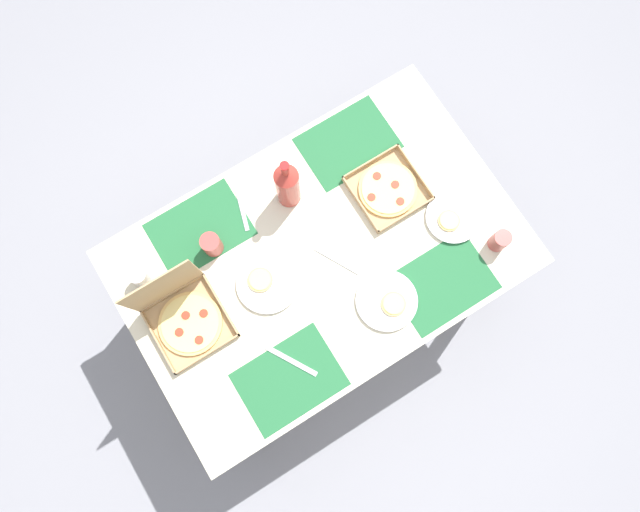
# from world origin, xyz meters

# --- Properties ---
(ground_plane) EXTENTS (6.00, 6.00, 0.00)m
(ground_plane) POSITION_xyz_m (0.00, 0.00, 0.00)
(ground_plane) COLOR gray
(dining_table) EXTENTS (1.48, 0.96, 0.76)m
(dining_table) POSITION_xyz_m (0.00, 0.00, 0.65)
(dining_table) COLOR #3F3328
(dining_table) RESTS_ON ground_plane
(placemat_near_left) EXTENTS (0.36, 0.26, 0.00)m
(placemat_near_left) POSITION_xyz_m (-0.33, -0.33, 0.77)
(placemat_near_left) COLOR #236638
(placemat_near_left) RESTS_ON dining_table
(placemat_near_right) EXTENTS (0.36, 0.26, 0.00)m
(placemat_near_right) POSITION_xyz_m (0.33, -0.33, 0.77)
(placemat_near_right) COLOR #236638
(placemat_near_right) RESTS_ON dining_table
(placemat_far_left) EXTENTS (0.36, 0.26, 0.00)m
(placemat_far_left) POSITION_xyz_m (-0.33, 0.33, 0.77)
(placemat_far_left) COLOR #236638
(placemat_far_left) RESTS_ON dining_table
(placemat_far_right) EXTENTS (0.36, 0.26, 0.00)m
(placemat_far_right) POSITION_xyz_m (0.33, 0.33, 0.77)
(placemat_far_right) COLOR #236638
(placemat_far_right) RESTS_ON dining_table
(pizza_box_edge_far) EXTENTS (0.27, 0.27, 0.30)m
(pizza_box_edge_far) POSITION_xyz_m (-0.53, 0.06, 0.81)
(pizza_box_edge_far) COLOR tan
(pizza_box_edge_far) RESTS_ON dining_table
(pizza_box_corner_right) EXTENTS (0.26, 0.26, 0.04)m
(pizza_box_corner_right) POSITION_xyz_m (0.36, 0.08, 0.78)
(pizza_box_corner_right) COLOR tan
(pizza_box_corner_right) RESTS_ON dining_table
(plate_near_left) EXTENTS (0.23, 0.23, 0.03)m
(plate_near_left) POSITION_xyz_m (-0.22, 0.02, 0.77)
(plate_near_left) COLOR white
(plate_near_left) RESTS_ON dining_table
(plate_far_left) EXTENTS (0.21, 0.21, 0.03)m
(plate_far_left) POSITION_xyz_m (0.50, -0.14, 0.77)
(plate_far_left) COLOR white
(plate_far_left) RESTS_ON dining_table
(plate_near_right) EXTENTS (0.23, 0.23, 0.03)m
(plate_near_right) POSITION_xyz_m (0.12, -0.28, 0.77)
(plate_near_right) COLOR white
(plate_near_right) RESTS_ON dining_table
(soda_bottle) EXTENTS (0.09, 0.09, 0.32)m
(soda_bottle) POSITION_xyz_m (0.02, 0.26, 0.90)
(soda_bottle) COLOR #B2382D
(soda_bottle) RESTS_ON dining_table
(cup_red) EXTENTS (0.07, 0.07, 0.10)m
(cup_red) POSITION_xyz_m (-0.60, 0.27, 0.81)
(cup_red) COLOR silver
(cup_red) RESTS_ON dining_table
(cup_dark) EXTENTS (0.07, 0.07, 0.10)m
(cup_dark) POSITION_xyz_m (-0.32, 0.24, 0.82)
(cup_dark) COLOR #BF4742
(cup_dark) RESTS_ON dining_table
(cup_spare) EXTENTS (0.06, 0.06, 0.10)m
(cup_spare) POSITION_xyz_m (0.59, -0.31, 0.81)
(cup_spare) COLOR #BF4742
(cup_spare) RESTS_ON dining_table
(knife_by_near_left) EXTENTS (0.12, 0.19, 0.00)m
(knife_by_near_left) POSITION_xyz_m (-0.29, -0.27, 0.77)
(knife_by_near_left) COLOR #B7B7BC
(knife_by_near_left) RESTS_ON dining_table
(fork_by_near_right) EXTENTS (0.07, 0.19, 0.00)m
(fork_by_near_right) POSITION_xyz_m (-0.15, 0.32, 0.77)
(fork_by_near_right) COLOR #B7B7BC
(fork_by_near_right) RESTS_ON dining_table
(fork_by_far_left) EXTENTS (0.10, 0.18, 0.00)m
(fork_by_far_left) POSITION_xyz_m (0.05, -0.05, 0.77)
(fork_by_far_left) COLOR #B7B7BC
(fork_by_far_left) RESTS_ON dining_table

